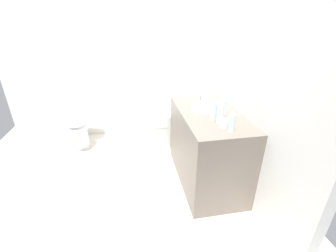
{
  "coord_description": "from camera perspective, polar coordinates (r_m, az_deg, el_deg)",
  "views": [
    {
      "loc": [
        0.24,
        -2.33,
        1.78
      ],
      "look_at": [
        0.69,
        0.2,
        0.56
      ],
      "focal_mm": 23.9,
      "sensor_mm": 36.0,
      "label": 1
    }
  ],
  "objects": [
    {
      "name": "ground_plane",
      "position": [
        2.94,
        -13.05,
        -12.61
      ],
      "size": [
        3.79,
        3.79,
        0.0
      ],
      "primitive_type": "plane",
      "color": "beige"
    },
    {
      "name": "wall_back_tiled",
      "position": [
        3.7,
        -14.44,
        16.65
      ],
      "size": [
        3.19,
        0.1,
        2.53
      ],
      "primitive_type": "cube",
      "color": "silver",
      "rests_on": "ground_plane"
    },
    {
      "name": "wall_right_mirror",
      "position": [
        2.67,
        17.25,
        13.19
      ],
      "size": [
        0.1,
        2.95,
        2.53
      ],
      "primitive_type": "cube",
      "color": "silver",
      "rests_on": "ground_plane"
    },
    {
      "name": "bathtub",
      "position": [
        3.59,
        -3.13,
        0.72
      ],
      "size": [
        1.46,
        0.74,
        1.14
      ],
      "color": "silver",
      "rests_on": "ground_plane"
    },
    {
      "name": "toilet",
      "position": [
        3.61,
        -21.66,
        0.34
      ],
      "size": [
        0.36,
        0.53,
        0.71
      ],
      "rotation": [
        0.0,
        0.0,
        -1.63
      ],
      "color": "white",
      "rests_on": "ground_plane"
    },
    {
      "name": "vanity_counter",
      "position": [
        2.66,
        9.78,
        -5.32
      ],
      "size": [
        0.63,
        1.22,
        0.88
      ],
      "primitive_type": "cube",
      "color": "#6B6056",
      "rests_on": "ground_plane"
    },
    {
      "name": "sink_basin",
      "position": [
        2.52,
        9.07,
        4.81
      ],
      "size": [
        0.29,
        0.29,
        0.06
      ],
      "primitive_type": "cylinder",
      "color": "white",
      "rests_on": "vanity_counter"
    },
    {
      "name": "sink_faucet",
      "position": [
        2.58,
        12.81,
        5.05
      ],
      "size": [
        0.1,
        0.15,
        0.08
      ],
      "color": "#A0A0A5",
      "rests_on": "vanity_counter"
    },
    {
      "name": "water_bottle_0",
      "position": [
        2.25,
        11.69,
        3.92
      ],
      "size": [
        0.06,
        0.06,
        0.21
      ],
      "color": "silver",
      "rests_on": "vanity_counter"
    },
    {
      "name": "water_bottle_1",
      "position": [
        2.81,
        7.8,
        8.77
      ],
      "size": [
        0.06,
        0.06,
        0.23
      ],
      "color": "silver",
      "rests_on": "vanity_counter"
    },
    {
      "name": "water_bottle_2",
      "position": [
        2.27,
        13.85,
        4.48
      ],
      "size": [
        0.06,
        0.06,
        0.26
      ],
      "color": "silver",
      "rests_on": "vanity_counter"
    },
    {
      "name": "water_bottle_3",
      "position": [
        2.05,
        16.01,
        0.95
      ],
      "size": [
        0.06,
        0.06,
        0.19
      ],
      "color": "silver",
      "rests_on": "vanity_counter"
    },
    {
      "name": "water_bottle_4",
      "position": [
        2.18,
        13.16,
        3.53
      ],
      "size": [
        0.06,
        0.06,
        0.24
      ],
      "color": "silver",
      "rests_on": "vanity_counter"
    },
    {
      "name": "drinking_glass_0",
      "position": [
        2.7,
        9.57,
        6.56
      ],
      "size": [
        0.07,
        0.07,
        0.09
      ],
      "primitive_type": "cylinder",
      "color": "white",
      "rests_on": "vanity_counter"
    },
    {
      "name": "drinking_glass_1",
      "position": [
        2.13,
        14.12,
        0.76
      ],
      "size": [
        0.08,
        0.08,
        0.08
      ],
      "primitive_type": "cylinder",
      "color": "white",
      "rests_on": "vanity_counter"
    },
    {
      "name": "drinking_glass_2",
      "position": [
        2.79,
        9.12,
        7.14
      ],
      "size": [
        0.07,
        0.07,
        0.09
      ],
      "primitive_type": "cylinder",
      "color": "white",
      "rests_on": "vanity_counter"
    },
    {
      "name": "toilet_paper_roll",
      "position": [
        3.77,
        -23.84,
        -4.23
      ],
      "size": [
        0.11,
        0.11,
        0.1
      ],
      "primitive_type": "cylinder",
      "color": "white",
      "rests_on": "ground_plane"
    }
  ]
}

